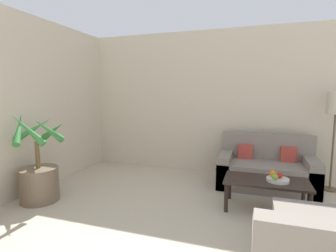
# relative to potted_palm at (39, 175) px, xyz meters

# --- Properties ---
(wall_back) EXTENTS (7.81, 0.06, 2.70)m
(wall_back) POSITION_rel_potted_palm_xyz_m (2.74, 2.20, 0.97)
(wall_back) COLOR beige
(wall_back) RESTS_ON ground_plane
(potted_palm) EXTENTS (0.75, 0.73, 1.29)m
(potted_palm) POSITION_rel_potted_palm_xyz_m (0.00, 0.00, 0.00)
(potted_palm) COLOR brown
(potted_palm) RESTS_ON ground_plane
(sofa_loveseat) EXTENTS (1.50, 0.79, 0.84)m
(sofa_loveseat) POSITION_rel_potted_palm_xyz_m (3.07, 1.62, -0.10)
(sofa_loveseat) COLOR gray
(sofa_loveseat) RESTS_ON ground_plane
(floor_lamp) EXTENTS (0.27, 0.27, 1.56)m
(floor_lamp) POSITION_rel_potted_palm_xyz_m (4.04, 1.80, 0.90)
(floor_lamp) COLOR brown
(floor_lamp) RESTS_ON ground_plane
(coffee_table) EXTENTS (1.06, 0.55, 0.41)m
(coffee_table) POSITION_rel_potted_palm_xyz_m (3.04, 0.71, -0.03)
(coffee_table) COLOR black
(coffee_table) RESTS_ON ground_plane
(fruit_bowl) EXTENTS (0.28, 0.28, 0.04)m
(fruit_bowl) POSITION_rel_potted_palm_xyz_m (3.18, 0.69, 0.05)
(fruit_bowl) COLOR beige
(fruit_bowl) RESTS_ON coffee_table
(apple_red) EXTENTS (0.07, 0.07, 0.07)m
(apple_red) POSITION_rel_potted_palm_xyz_m (3.20, 0.70, 0.11)
(apple_red) COLOR red
(apple_red) RESTS_ON fruit_bowl
(apple_green) EXTENTS (0.07, 0.07, 0.07)m
(apple_green) POSITION_rel_potted_palm_xyz_m (3.14, 0.61, 0.11)
(apple_green) COLOR olive
(apple_green) RESTS_ON fruit_bowl
(orange_fruit) EXTENTS (0.08, 0.08, 0.08)m
(orange_fruit) POSITION_rel_potted_palm_xyz_m (3.12, 0.75, 0.11)
(orange_fruit) COLOR orange
(orange_fruit) RESTS_ON fruit_bowl
(ottoman) EXTENTS (0.63, 0.50, 0.41)m
(ottoman) POSITION_rel_potted_palm_xyz_m (3.40, -0.14, -0.17)
(ottoman) COLOR gray
(ottoman) RESTS_ON ground_plane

